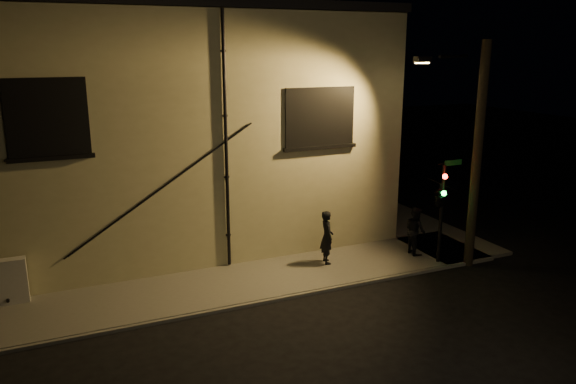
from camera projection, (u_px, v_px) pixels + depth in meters
name	position (u px, v px, depth m)	size (l,w,h in m)	color
ground	(315.00, 293.00, 17.22)	(90.00, 90.00, 0.00)	black
sidewalk	(293.00, 242.00, 21.57)	(21.00, 16.00, 0.12)	#5D5D54
building	(153.00, 120.00, 22.91)	(16.20, 12.23, 8.80)	tan
pedestrian_a	(327.00, 237.00, 19.08)	(0.67, 0.44, 1.85)	black
pedestrian_b	(415.00, 230.00, 19.98)	(0.84, 0.65, 1.72)	black
traffic_signal	(440.00, 196.00, 18.64)	(1.27, 2.09, 3.55)	black
streetlamp_pole	(474.00, 151.00, 18.47)	(2.03, 1.40, 7.55)	black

